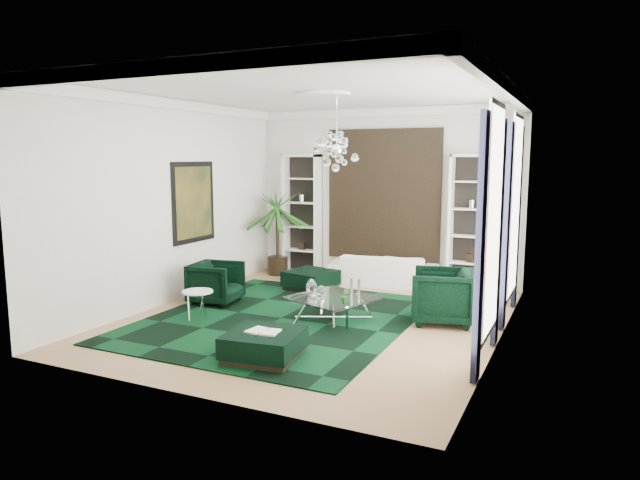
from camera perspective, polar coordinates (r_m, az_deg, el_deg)
The scene contains 30 objects.
floor at distance 9.85m, azimuth -0.35°, elevation -7.90°, with size 6.00×7.00×0.02m, color #A78258.
ceiling at distance 9.52m, azimuth -0.37°, elevation 14.77°, with size 6.00×7.00×0.02m, color white.
wall_back at distance 12.75m, azimuth 6.45°, elevation 4.48°, with size 6.00×0.02×3.80m, color silver.
wall_front at distance 6.52m, azimuth -13.72°, elevation 0.70°, with size 6.00×0.02×3.80m, color silver.
wall_left at distance 11.12m, azimuth -14.54°, elevation 3.71°, with size 0.02×7.00×3.80m, color silver.
wall_right at distance 8.65m, azimuth 17.98°, elevation 2.34°, with size 0.02×7.00×3.80m, color silver.
crown_molding at distance 9.51m, azimuth -0.37°, elevation 14.11°, with size 6.00×7.00×0.18m, color white, non-canonical shape.
ceiling_medallion at distance 9.79m, azimuth 0.41°, elevation 14.36°, with size 0.90×0.90×0.05m, color white.
tapestry at distance 12.70m, azimuth 6.38°, elevation 4.46°, with size 2.50×0.06×2.80m, color black.
shelving_left at distance 13.36m, azimuth -1.82°, elevation 2.54°, with size 0.90×0.38×2.80m, color white, non-canonical shape.
shelving_right at distance 12.11m, azimuth 14.88°, elevation 1.68°, with size 0.90×0.38×2.80m, color white, non-canonical shape.
painting at distance 11.57m, azimuth -12.48°, elevation 3.70°, with size 0.04×1.30×1.60m, color black.
window_near at distance 7.76m, azimuth 16.99°, elevation 1.75°, with size 0.03×1.10×2.90m, color white.
curtain_near_a at distance 7.04m, azimuth 15.71°, elevation -0.89°, with size 0.07×0.30×3.25m, color black.
curtain_near_b at distance 8.56m, azimuth 17.44°, elevation 0.63°, with size 0.07×0.30×3.25m, color black.
window_far at distance 10.13m, azimuth 18.94°, elevation 3.11°, with size 0.03×1.10×2.90m, color white.
curtain_far_a at distance 9.39m, azimuth 18.13°, elevation 1.24°, with size 0.07×0.30×3.25m, color black.
curtain_far_b at distance 10.93m, azimuth 19.15°, elevation 2.13°, with size 0.07×0.30×3.25m, color black.
rug at distance 9.82m, azimuth -3.89°, elevation -7.84°, with size 4.20×5.00×0.02m, color black.
sofa at distance 12.31m, azimuth 6.39°, elevation -3.00°, with size 2.31×0.90×0.67m, color white.
armchair_left at distance 10.91m, azimuth -10.35°, elevation -4.24°, with size 0.84×0.87×0.79m, color black.
armchair_right at distance 9.70m, azimuth 12.14°, elevation -5.52°, with size 0.97×0.99×0.91m, color black.
coffee_table at distance 9.59m, azimuth 1.36°, elevation -6.97°, with size 1.23×1.23×0.42m, color white, non-canonical shape.
ottoman_side at distance 11.86m, azimuth -0.92°, elevation -4.05°, with size 0.90×0.90×0.40m, color black.
ottoman_front at distance 7.93m, azimuth -5.61°, elevation -10.46°, with size 0.96×0.96×0.38m, color black.
book at distance 7.86m, azimuth -5.63°, elevation -9.02°, with size 0.44×0.30×0.03m, color white.
side_table at distance 9.90m, azimuth -12.10°, elevation -6.46°, with size 0.52×0.52×0.50m, color white.
palm at distance 13.27m, azimuth -4.30°, elevation 2.00°, with size 1.61×1.61×2.57m, color #25601D, non-canonical shape.
chandelier at distance 9.69m, azimuth 1.67°, elevation 8.96°, with size 0.78×0.78×0.71m, color white, non-canonical shape.
table_plant at distance 9.16m, azimuth 2.50°, elevation -5.54°, with size 0.14×0.11×0.25m, color #25601D.
Camera 1 is at (4.06, -8.54, 2.73)m, focal length 32.00 mm.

